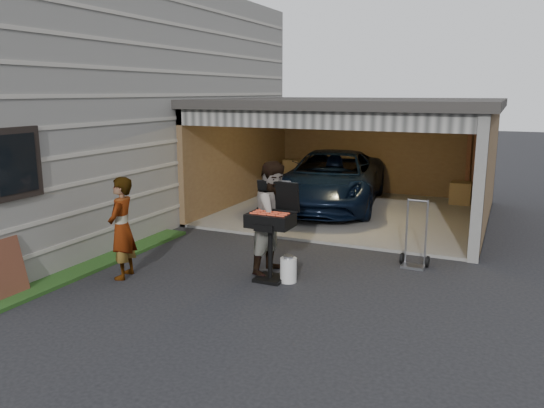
{
  "coord_description": "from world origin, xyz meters",
  "views": [
    {
      "loc": [
        4.38,
        -6.47,
        3.07
      ],
      "look_at": [
        0.64,
        1.77,
        1.15
      ],
      "focal_mm": 35.0,
      "sensor_mm": 36.0,
      "label": 1
    }
  ],
  "objects_px": {
    "minivan": "(331,181)",
    "hand_truck": "(414,254)",
    "propane_tank": "(288,270)",
    "woman": "(122,228)",
    "bbq_grill": "(271,223)",
    "man": "(275,218)",
    "plywood_panel": "(0,271)"
  },
  "relations": [
    {
      "from": "plywood_panel",
      "to": "woman",
      "type": "bearing_deg",
      "value": 57.5
    },
    {
      "from": "woman",
      "to": "man",
      "type": "relative_size",
      "value": 0.88
    },
    {
      "from": "hand_truck",
      "to": "propane_tank",
      "type": "bearing_deg",
      "value": -135.56
    },
    {
      "from": "minivan",
      "to": "plywood_panel",
      "type": "relative_size",
      "value": 5.73
    },
    {
      "from": "propane_tank",
      "to": "woman",
      "type": "bearing_deg",
      "value": -160.23
    },
    {
      "from": "minivan",
      "to": "plywood_panel",
      "type": "xyz_separation_m",
      "value": [
        -2.46,
        -8.22,
        -0.28
      ]
    },
    {
      "from": "woman",
      "to": "bbq_grill",
      "type": "xyz_separation_m",
      "value": [
        2.31,
        0.93,
        0.11
      ]
    },
    {
      "from": "man",
      "to": "propane_tank",
      "type": "bearing_deg",
      "value": -121.37
    },
    {
      "from": "plywood_panel",
      "to": "hand_truck",
      "type": "distance_m",
      "value": 6.78
    },
    {
      "from": "man",
      "to": "woman",
      "type": "bearing_deg",
      "value": 131.16
    },
    {
      "from": "propane_tank",
      "to": "hand_truck",
      "type": "xyz_separation_m",
      "value": [
        1.75,
        1.66,
        0.03
      ]
    },
    {
      "from": "minivan",
      "to": "woman",
      "type": "distance_m",
      "value": 6.81
    },
    {
      "from": "minivan",
      "to": "man",
      "type": "distance_m",
      "value": 5.41
    },
    {
      "from": "man",
      "to": "hand_truck",
      "type": "height_order",
      "value": "man"
    },
    {
      "from": "propane_tank",
      "to": "bbq_grill",
      "type": "bearing_deg",
      "value": -178.39
    },
    {
      "from": "hand_truck",
      "to": "bbq_grill",
      "type": "bearing_deg",
      "value": -139.95
    },
    {
      "from": "plywood_panel",
      "to": "hand_truck",
      "type": "relative_size",
      "value": 0.75
    },
    {
      "from": "hand_truck",
      "to": "plywood_panel",
      "type": "bearing_deg",
      "value": -141.16
    },
    {
      "from": "plywood_panel",
      "to": "bbq_grill",
      "type": "bearing_deg",
      "value": 37.04
    },
    {
      "from": "woman",
      "to": "hand_truck",
      "type": "xyz_separation_m",
      "value": [
        4.36,
        2.59,
        -0.62
      ]
    },
    {
      "from": "minivan",
      "to": "propane_tank",
      "type": "relative_size",
      "value": 12.91
    },
    {
      "from": "propane_tank",
      "to": "minivan",
      "type": "bearing_deg",
      "value": 101.34
    },
    {
      "from": "man",
      "to": "hand_truck",
      "type": "distance_m",
      "value": 2.62
    },
    {
      "from": "minivan",
      "to": "plywood_panel",
      "type": "distance_m",
      "value": 8.58
    },
    {
      "from": "woman",
      "to": "man",
      "type": "xyz_separation_m",
      "value": [
        2.21,
        1.3,
        0.11
      ]
    },
    {
      "from": "woman",
      "to": "plywood_panel",
      "type": "bearing_deg",
      "value": -48.14
    },
    {
      "from": "bbq_grill",
      "to": "propane_tank",
      "type": "distance_m",
      "value": 0.82
    },
    {
      "from": "minivan",
      "to": "man",
      "type": "xyz_separation_m",
      "value": [
        0.74,
        -5.35,
        0.24
      ]
    },
    {
      "from": "minivan",
      "to": "hand_truck",
      "type": "bearing_deg",
      "value": -62.74
    },
    {
      "from": "propane_tank",
      "to": "plywood_panel",
      "type": "height_order",
      "value": "plywood_panel"
    },
    {
      "from": "minivan",
      "to": "hand_truck",
      "type": "xyz_separation_m",
      "value": [
        2.9,
        -4.06,
        -0.5
      ]
    },
    {
      "from": "man",
      "to": "propane_tank",
      "type": "relative_size",
      "value": 4.75
    }
  ]
}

